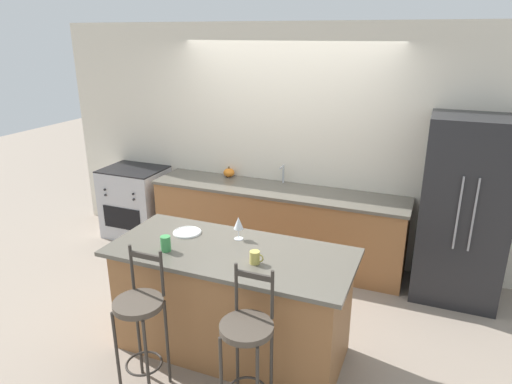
# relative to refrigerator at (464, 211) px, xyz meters

# --- Properties ---
(ground_plane) EXTENTS (18.00, 18.00, 0.00)m
(ground_plane) POSITION_rel_refrigerator_xyz_m (-1.96, -0.32, -0.93)
(ground_plane) COLOR gray
(wall_back) EXTENTS (6.00, 0.07, 2.70)m
(wall_back) POSITION_rel_refrigerator_xyz_m (-1.96, 0.36, 0.42)
(wall_back) COLOR beige
(wall_back) RESTS_ON ground_plane
(back_counter) EXTENTS (2.97, 0.66, 0.90)m
(back_counter) POSITION_rel_refrigerator_xyz_m (-1.96, 0.05, -0.48)
(back_counter) COLOR #936038
(back_counter) RESTS_ON ground_plane
(sink_faucet) EXTENTS (0.02, 0.13, 0.22)m
(sink_faucet) POSITION_rel_refrigerator_xyz_m (-1.96, 0.24, 0.10)
(sink_faucet) COLOR #ADAFB5
(sink_faucet) RESTS_ON back_counter
(kitchen_island) EXTENTS (1.98, 0.88, 0.94)m
(kitchen_island) POSITION_rel_refrigerator_xyz_m (-1.74, -1.66, -0.46)
(kitchen_island) COLOR #936038
(kitchen_island) RESTS_ON ground_plane
(refrigerator) EXTENTS (0.81, 0.70, 1.86)m
(refrigerator) POSITION_rel_refrigerator_xyz_m (0.00, 0.00, 0.00)
(refrigerator) COLOR #232326
(refrigerator) RESTS_ON ground_plane
(oven_range) EXTENTS (0.77, 0.65, 0.92)m
(oven_range) POSITION_rel_refrigerator_xyz_m (-3.93, 0.02, -0.47)
(oven_range) COLOR #B7B7BC
(oven_range) RESTS_ON ground_plane
(bar_stool_near) EXTENTS (0.36, 0.36, 1.13)m
(bar_stool_near) POSITION_rel_refrigerator_xyz_m (-2.16, -2.33, -0.31)
(bar_stool_near) COLOR #332D28
(bar_stool_near) RESTS_ON ground_plane
(bar_stool_far) EXTENTS (0.36, 0.36, 1.13)m
(bar_stool_far) POSITION_rel_refrigerator_xyz_m (-1.33, -2.29, -0.31)
(bar_stool_far) COLOR #332D28
(bar_stool_far) RESTS_ON ground_plane
(dinner_plate) EXTENTS (0.25, 0.25, 0.02)m
(dinner_plate) POSITION_rel_refrigerator_xyz_m (-2.23, -1.50, 0.02)
(dinner_plate) COLOR white
(dinner_plate) RESTS_ON kitchen_island
(wine_glass) EXTENTS (0.08, 0.08, 0.20)m
(wine_glass) POSITION_rel_refrigerator_xyz_m (-1.77, -1.44, 0.15)
(wine_glass) COLOR white
(wine_glass) RESTS_ON kitchen_island
(coffee_mug) EXTENTS (0.11, 0.08, 0.10)m
(coffee_mug) POSITION_rel_refrigerator_xyz_m (-1.48, -1.79, 0.06)
(coffee_mug) COLOR #C1B251
(coffee_mug) RESTS_ON kitchen_island
(tumbler_cup) EXTENTS (0.08, 0.08, 0.12)m
(tumbler_cup) POSITION_rel_refrigerator_xyz_m (-2.22, -1.86, 0.07)
(tumbler_cup) COLOR #3D934C
(tumbler_cup) RESTS_ON kitchen_island
(pumpkin_decoration) EXTENTS (0.14, 0.14, 0.13)m
(pumpkin_decoration) POSITION_rel_refrigerator_xyz_m (-2.66, 0.23, 0.02)
(pumpkin_decoration) COLOR orange
(pumpkin_decoration) RESTS_ON back_counter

